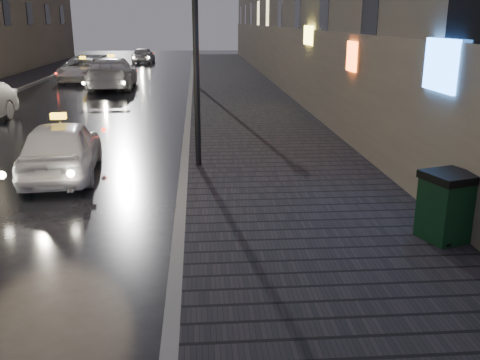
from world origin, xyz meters
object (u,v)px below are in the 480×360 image
Objects in this scene: taxi_near at (61,148)px; taxi_far at (84,70)px; lamp_near at (195,23)px; taxi_mid at (112,73)px; car_far at (143,55)px; trash_bin at (447,206)px; lamp_far at (196,21)px.

taxi_near is 0.83× the size of taxi_far.
lamp_near is at bearing -65.66° from taxi_far.
taxi_mid is at bearing -52.93° from taxi_far.
taxi_near is (-3.20, -0.18, -2.81)m from lamp_near.
car_far is at bearing -91.82° from taxi_mid.
trash_bin is (3.95, -4.91, -2.77)m from lamp_near.
lamp_far reaches higher than taxi_far.
taxi_near is 17.03m from taxi_mid.
taxi_far reaches higher than trash_bin.
taxi_mid reaches higher than trash_bin.
lamp_near is 1.00× the size of lamp_far.
car_far is (-8.47, 39.21, -0.05)m from trash_bin.
lamp_near is 4.26m from taxi_near.
taxi_near is 21.07m from taxi_far.
taxi_far is 1.23× the size of car_far.
taxi_far is (-6.79, 4.58, -2.82)m from lamp_far.
car_far is (-4.52, 18.30, -2.82)m from lamp_far.
lamp_near is 17.60m from taxi_mid.
lamp_near is 1.32× the size of taxi_near.
taxi_mid is at bearing 93.49° from trash_bin.
taxi_mid is (-4.52, 16.80, -2.66)m from lamp_near.
trash_bin is 0.23× the size of taxi_far.
lamp_near reaches higher than taxi_far.
taxi_near is at bearing -176.80° from lamp_near.
taxi_far is at bearing 84.43° from car_far.
lamp_far reaches higher than trash_bin.
lamp_far is 21.46m from trash_bin.
taxi_far is at bearing 146.02° from lamp_far.
trash_bin is (3.95, -20.91, -2.77)m from lamp_far.
lamp_far is at bearing 107.72° from car_far.
lamp_near reaches higher than taxi_near.
lamp_far reaches higher than car_far.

